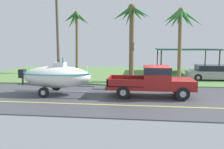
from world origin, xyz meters
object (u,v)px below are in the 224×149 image
boat_on_trailer (57,77)px  carport_awning (185,50)px  pickup_truck_towing (156,80)px  palm_tree_mid (180,24)px  utility_pole (58,29)px  palm_tree_near_right (132,26)px  palm_tree_near_left (76,25)px  parked_sedan_near (214,73)px

boat_on_trailer → carport_awning: (10.48, 12.40, 1.48)m
pickup_truck_towing → palm_tree_mid: bearing=68.7°
palm_tree_mid → utility_pole: size_ratio=0.73×
palm_tree_near_right → palm_tree_mid: 4.07m
boat_on_trailer → palm_tree_near_right: palm_tree_near_right is taller
palm_tree_mid → pickup_truck_towing: bearing=-111.3°
carport_awning → palm_tree_mid: 7.03m
carport_awning → palm_tree_near_left: (-12.25, -1.09, 2.75)m
palm_tree_near_left → palm_tree_mid: (10.46, -5.30, -0.45)m
parked_sedan_near → utility_pole: 14.30m
carport_awning → palm_tree_near_left: size_ratio=0.90×
parked_sedan_near → utility_pole: size_ratio=0.55×
carport_awning → palm_tree_near_right: bearing=-130.4°
carport_awning → palm_tree_near_right: (-5.83, -6.85, 2.14)m
pickup_truck_towing → utility_pole: utility_pole is taller
parked_sedan_near → palm_tree_near_left: size_ratio=0.69×
palm_tree_near_right → palm_tree_mid: (4.04, 0.45, 0.16)m
pickup_truck_towing → palm_tree_near_left: bearing=125.7°
boat_on_trailer → palm_tree_near_right: bearing=50.1°
boat_on_trailer → palm_tree_mid: palm_tree_mid is taller
carport_awning → parked_sedan_near: bearing=-73.1°
pickup_truck_towing → parked_sedan_near: (5.69, 7.28, -0.37)m
pickup_truck_towing → palm_tree_near_right: (-1.69, 5.55, 3.73)m
pickup_truck_towing → utility_pole: bearing=150.7°
boat_on_trailer → parked_sedan_near: (12.04, 7.28, -0.48)m
palm_tree_near_right → utility_pole: 6.21m
pickup_truck_towing → utility_pole: size_ratio=0.63×
pickup_truck_towing → parked_sedan_near: pickup_truck_towing is taller
palm_tree_near_left → palm_tree_mid: size_ratio=1.10×
palm_tree_near_left → utility_pole: 7.02m
palm_tree_mid → carport_awning: bearing=74.4°
carport_awning → pickup_truck_towing: bearing=-108.4°
pickup_truck_towing → carport_awning: carport_awning is taller
palm_tree_near_left → pickup_truck_towing: bearing=-54.3°
carport_awning → utility_pole: (-11.91, -8.04, 1.84)m
palm_tree_near_right → carport_awning: bearing=49.6°
palm_tree_near_left → boat_on_trailer: bearing=-81.1°
pickup_truck_towing → palm_tree_near_right: 6.90m
parked_sedan_near → utility_pole: (-13.47, -2.92, 3.80)m
palm_tree_near_left → palm_tree_near_right: 8.65m
pickup_truck_towing → carport_awning: bearing=71.6°
palm_tree_near_left → palm_tree_mid: palm_tree_near_left is taller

